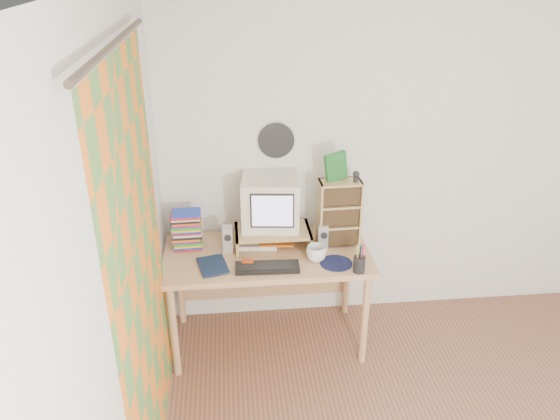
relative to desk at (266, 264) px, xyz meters
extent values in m
plane|color=white|center=(1.03, 0.31, 0.63)|extent=(3.50, 0.00, 3.50)
plane|color=white|center=(-0.72, -1.44, 0.63)|extent=(0.00, 3.50, 3.50)
plane|color=orange|center=(-0.68, -0.96, 0.53)|extent=(0.00, 2.20, 2.20)
cylinder|color=black|center=(0.10, 0.29, 0.81)|extent=(0.25, 0.02, 0.25)
cube|color=tan|center=(0.00, -0.06, 0.11)|extent=(1.40, 0.70, 0.04)
cube|color=tan|center=(0.00, 0.27, -0.24)|extent=(1.33, 0.02, 0.41)
cylinder|color=tan|center=(-0.64, -0.35, -0.26)|extent=(0.05, 0.05, 0.71)
cylinder|color=tan|center=(0.64, -0.35, -0.26)|extent=(0.05, 0.05, 0.71)
cylinder|color=tan|center=(-0.64, 0.23, -0.26)|extent=(0.05, 0.05, 0.71)
cylinder|color=tan|center=(0.64, 0.23, -0.26)|extent=(0.05, 0.05, 0.71)
cube|color=tan|center=(-0.20, 0.04, 0.19)|extent=(0.02, 0.30, 0.12)
cube|color=tan|center=(0.30, 0.04, 0.19)|extent=(0.02, 0.30, 0.12)
cube|color=tan|center=(0.05, 0.04, 0.24)|extent=(0.52, 0.30, 0.02)
cube|color=silver|center=(0.04, 0.09, 0.43)|extent=(0.41, 0.41, 0.36)
cube|color=#B9B9BE|center=(-0.26, -0.01, 0.23)|extent=(0.07, 0.07, 0.19)
cube|color=#B9B9BE|center=(0.39, -0.04, 0.23)|extent=(0.07, 0.07, 0.18)
cube|color=black|center=(-0.01, -0.28, 0.15)|extent=(0.42, 0.15, 0.03)
cube|color=tan|center=(0.50, 0.01, 0.37)|extent=(0.29, 0.16, 0.48)
imported|color=white|center=(0.32, -0.20, 0.19)|extent=(0.17, 0.17, 0.11)
imported|color=#0F1E39|center=(-0.45, -0.24, 0.16)|extent=(0.25, 0.20, 0.04)
cylinder|color=#101738|center=(0.44, -0.25, 0.14)|extent=(0.27, 0.27, 0.00)
cube|color=#BD3E14|center=(-0.14, -0.22, 0.15)|extent=(0.08, 0.05, 0.04)
cube|color=#1C6326|center=(0.47, 0.03, 0.71)|extent=(0.15, 0.08, 0.19)
camera|label=1|loc=(-0.23, -3.29, 2.01)|focal=35.00mm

